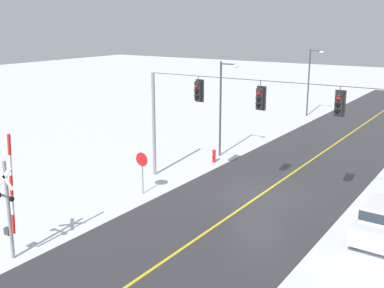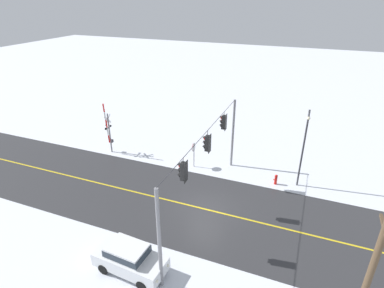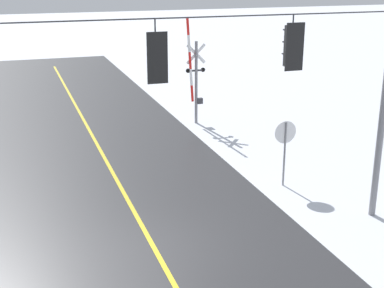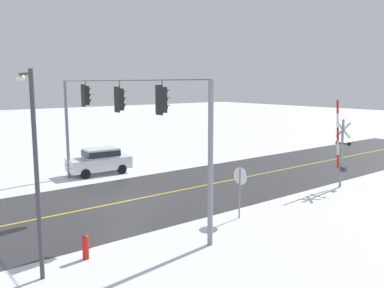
{
  "view_description": "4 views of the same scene",
  "coord_description": "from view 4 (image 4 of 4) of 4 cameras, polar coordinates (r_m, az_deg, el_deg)",
  "views": [
    {
      "loc": [
        10.3,
        -22.5,
        9.16
      ],
      "look_at": [
        -3.12,
        -1.79,
        2.85
      ],
      "focal_mm": 45.36,
      "sensor_mm": 36.0,
      "label": 1
    },
    {
      "loc": [
        17.47,
        5.93,
        14.21
      ],
      "look_at": [
        -3.47,
        -2.42,
        3.28
      ],
      "focal_mm": 29.33,
      "sensor_mm": 36.0,
      "label": 2
    },
    {
      "loc": [
        3.3,
        13.04,
        7.43
      ],
      "look_at": [
        -1.38,
        -0.91,
        2.62
      ],
      "focal_mm": 51.46,
      "sensor_mm": 36.0,
      "label": 3
    },
    {
      "loc": [
        -18.12,
        9.61,
        6.08
      ],
      "look_at": [
        -2.16,
        -2.94,
        3.02
      ],
      "focal_mm": 37.98,
      "sensor_mm": 36.0,
      "label": 4
    }
  ],
  "objects": [
    {
      "name": "streetlamp_near",
      "position": [
        13.25,
        -21.38,
        -1.43
      ],
      "size": [
        1.39,
        0.28,
        6.5
      ],
      "color": "#38383D",
      "rests_on": "ground"
    },
    {
      "name": "stop_sign",
      "position": [
        18.42,
        6.77,
        -5.2
      ],
      "size": [
        0.8,
        0.09,
        2.35
      ],
      "color": "gray",
      "rests_on": "ground"
    },
    {
      "name": "fire_hydrant",
      "position": [
        15.0,
        -14.71,
        -13.7
      ],
      "size": [
        0.24,
        0.31,
        0.88
      ],
      "color": "red",
      "rests_on": "ground"
    },
    {
      "name": "ground_plane",
      "position": [
        21.39,
        -9.9,
        -8.07
      ],
      "size": [
        160.0,
        160.0,
        0.0
      ],
      "primitive_type": "plane",
      "color": "silver"
    },
    {
      "name": "parked_car_white",
      "position": [
        27.99,
        -12.82,
        -2.19
      ],
      "size": [
        2.02,
        4.29,
        1.74
      ],
      "color": "white",
      "rests_on": "ground"
    },
    {
      "name": "railroad_crossing",
      "position": [
        25.19,
        20.24,
        -0.5
      ],
      "size": [
        0.98,
        0.31,
        5.11
      ],
      "color": "gray",
      "rests_on": "ground"
    },
    {
      "name": "signal_span",
      "position": [
        20.58,
        -10.16,
        3.38
      ],
      "size": [
        14.2,
        0.47,
        6.22
      ],
      "color": "gray",
      "rests_on": "ground"
    }
  ]
}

